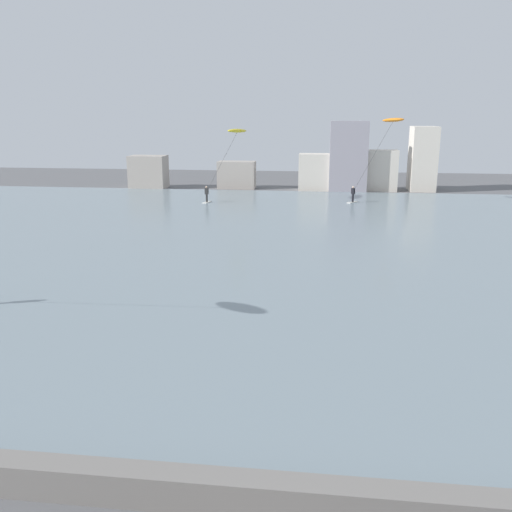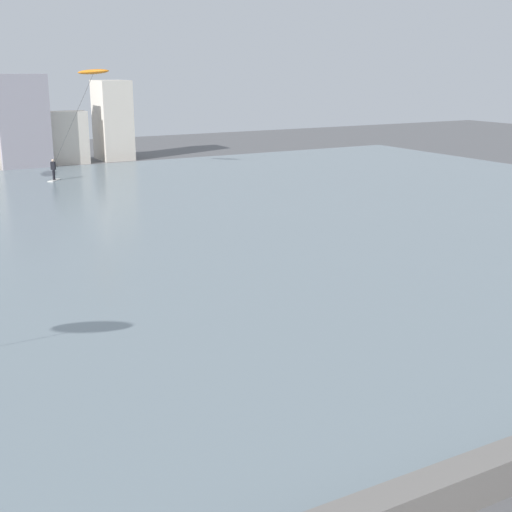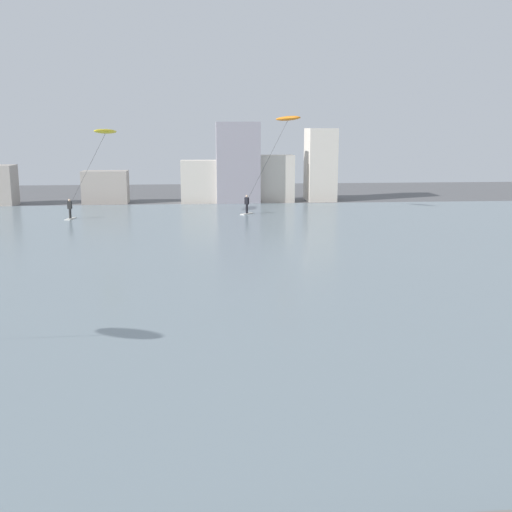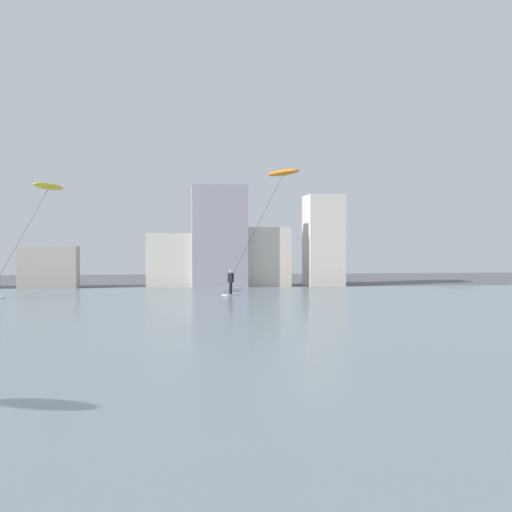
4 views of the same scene
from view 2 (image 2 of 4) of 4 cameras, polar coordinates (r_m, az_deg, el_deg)
The scene contains 3 objects.
seawall_barrier at distance 14.57m, azimuth 13.57°, elevation -18.98°, with size 60.00×0.70×0.86m, color slate.
water_bay at distance 37.26m, azimuth -15.43°, elevation 1.59°, with size 84.00×52.00×0.10m, color gray.
kitesurfer_orange at distance 55.55m, azimuth -13.63°, elevation 13.64°, with size 5.29×2.85×8.37m.
Camera 2 is at (-8.55, -4.42, 8.53)m, focal length 48.56 mm.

